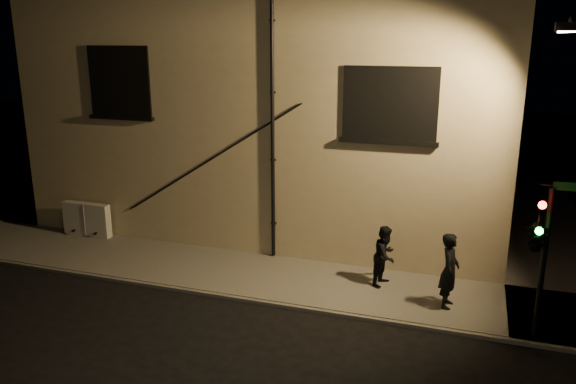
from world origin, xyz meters
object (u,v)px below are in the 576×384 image
(pedestrian_a, at_px, (449,270))
(pedestrian_b, at_px, (385,256))
(utility_cabinet, at_px, (87,219))
(traffic_signal, at_px, (537,234))

(pedestrian_a, bearing_deg, pedestrian_b, 69.82)
(utility_cabinet, height_order, traffic_signal, traffic_signal)
(pedestrian_a, xyz_separation_m, traffic_signal, (1.80, -0.95, 1.48))
(utility_cabinet, bearing_deg, traffic_signal, -10.25)
(pedestrian_a, relative_size, pedestrian_b, 1.16)
(pedestrian_b, bearing_deg, traffic_signal, -100.35)
(utility_cabinet, relative_size, pedestrian_b, 1.04)
(utility_cabinet, height_order, pedestrian_b, pedestrian_b)
(utility_cabinet, distance_m, pedestrian_b, 10.41)
(traffic_signal, bearing_deg, pedestrian_b, 153.25)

